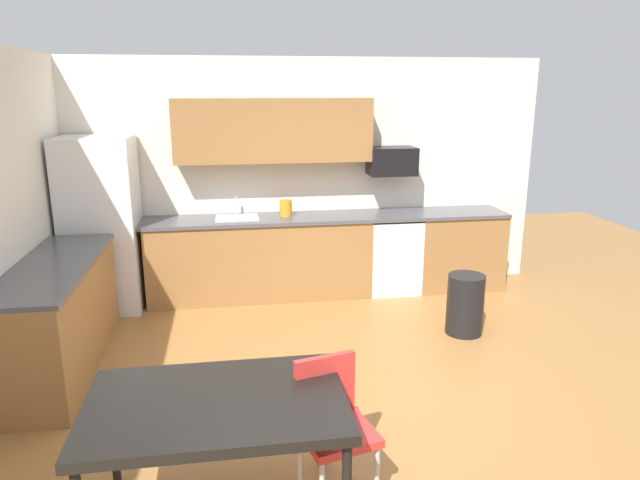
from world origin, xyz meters
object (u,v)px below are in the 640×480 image
Objects in this scene: refrigerator at (102,225)px; kettle at (286,209)px; microwave at (392,161)px; trash_bin at (465,304)px; oven_range at (391,253)px; chair_near_table at (332,418)px; dining_table at (217,410)px.

refrigerator reaches higher than kettle.
microwave is 0.90× the size of trash_bin.
oven_range reaches higher than chair_near_table.
microwave is 1.35m from kettle.
trash_bin is (0.37, -1.46, -1.24)m from microwave.
chair_near_table is at bearing -91.36° from kettle.
refrigerator reaches higher than trash_bin.
kettle is (-1.25, -0.05, -0.52)m from microwave.
dining_table is (-1.99, -3.65, -0.85)m from microwave.
microwave is 0.64× the size of chair_near_table.
refrigerator reaches higher than oven_range.
dining_table is (1.26, -3.47, -0.25)m from refrigerator.
trash_bin is at bearing -74.70° from oven_range.
refrigerator is 3.70m from dining_table.
microwave is 3.93m from chair_near_table.
dining_table is at bearing -70.03° from refrigerator.
microwave is 2.70× the size of kettle.
refrigerator is 3.89m from trash_bin.
trash_bin is at bearing 50.89° from chair_near_table.
chair_near_table is at bearing -129.11° from trash_bin.
microwave is at bearing 61.44° from dining_table.
oven_range is 1.37m from kettle.
dining_table is 0.68m from chair_near_table.
oven_range is at bearing 1.41° from refrigerator.
refrigerator is 3.28m from oven_range.
kettle reaches higher than oven_range.
chair_near_table is 2.71m from trash_bin.
oven_range is 1.52× the size of trash_bin.
trash_bin is 2.26m from kettle.
microwave is at bearing 2.29° from kettle.
trash_bin is at bearing -19.44° from refrigerator.
microwave reaches higher than chair_near_table.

